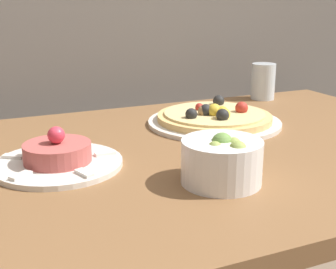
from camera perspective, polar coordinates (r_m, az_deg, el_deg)
name	(u,v)px	position (r m, az deg, el deg)	size (l,w,h in m)	color
dining_table	(209,195)	(1.02, 5.03, -7.34)	(1.19, 0.81, 0.78)	brown
pizza_plate	(215,118)	(1.14, 5.69, 1.99)	(0.32, 0.32, 0.06)	silver
tartare_plate	(58,158)	(0.88, -13.29, -2.77)	(0.24, 0.24, 0.08)	silver
small_bowl	(222,160)	(0.78, 6.60, -3.14)	(0.14, 0.14, 0.09)	white
drinking_glass	(263,81)	(1.45, 11.52, 6.37)	(0.07, 0.07, 0.11)	silver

